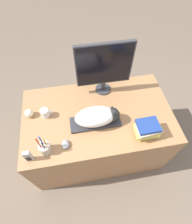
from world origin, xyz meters
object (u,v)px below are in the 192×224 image
Objects in this scene: coffee_mug at (45,113)px; computer_mouse at (65,144)px; cat at (98,116)px; phone at (28,156)px; monitor at (104,66)px; baseball at (29,113)px; book_stack at (147,130)px; keyboard at (95,122)px; pen_cup at (45,148)px.

computer_mouse is at bearing -64.77° from coffee_mug.
phone is (-0.57, -0.23, -0.04)m from cat.
monitor is 4.11× the size of phone.
book_stack is (0.95, -0.35, 0.03)m from baseball.
keyboard is at bearing -19.34° from coffee_mug.
coffee_mug is at bearing 158.19° from book_stack.
book_stack is (0.37, -0.18, -0.03)m from cat.
pen_cup is (-0.56, -0.54, -0.25)m from monitor.
phone is 0.93m from book_stack.
keyboard is 0.32m from computer_mouse.
monitor is 2.52× the size of book_stack.
coffee_mug reaches higher than computer_mouse.
monitor is 0.82m from pen_cup.
computer_mouse is at bearing -49.48° from baseball.
computer_mouse is at bearing 13.90° from phone.
monitor reaches higher than book_stack.
cat reaches higher than phone.
book_stack is (0.66, -0.01, 0.05)m from computer_mouse.
book_stack is at bearing -25.76° from cat.
phone is at bearing -176.56° from book_stack.
baseball is 1.01m from book_stack.
baseball is 0.36× the size of book_stack.
computer_mouse is at bearing 6.54° from pen_cup.
keyboard is 0.48m from monitor.
computer_mouse is at bearing 179.03° from book_stack.
coffee_mug reaches higher than keyboard.
computer_mouse is 0.66m from book_stack.
monitor is at bearing 72.22° from cat.
book_stack reaches higher than keyboard.
keyboard is 5.36× the size of computer_mouse.
cat is 3.72× the size of coffee_mug.
coffee_mug is (-0.42, 0.15, 0.03)m from keyboard.
cat is 4.97× the size of baseball.
computer_mouse is 0.64× the size of phone.
book_stack is (0.81, 0.01, 0.02)m from pen_cup.
book_stack is (0.93, 0.06, 0.01)m from phone.
coffee_mug is 0.79× the size of phone.
phone reaches higher than baseball.
book_stack is at bearing 3.44° from phone.
keyboard is 2.09× the size of book_stack.
pen_cup is at bearing -156.48° from keyboard.
monitor is 0.72m from computer_mouse.
pen_cup is (-0.01, -0.33, 0.01)m from coffee_mug.
monitor is 0.77m from baseball.
keyboard is at bearing 31.65° from computer_mouse.
computer_mouse reaches higher than keyboard.
coffee_mug is 0.87m from book_stack.
baseball is (-0.14, 0.03, -0.01)m from coffee_mug.
phone reaches higher than computer_mouse.
baseball is (-0.58, 0.17, -0.06)m from cat.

